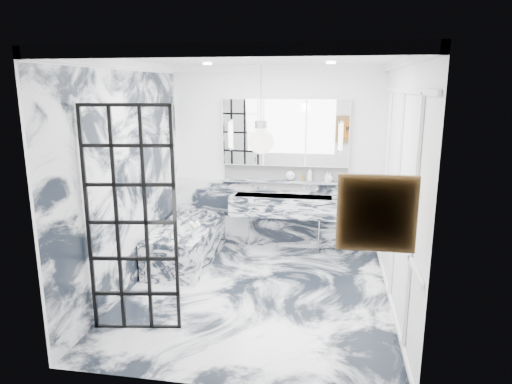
% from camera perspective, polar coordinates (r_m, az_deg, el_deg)
% --- Properties ---
extents(floor, '(3.60, 3.60, 0.00)m').
position_cam_1_polar(floor, '(5.75, 0.01, -12.66)').
color(floor, silver).
rests_on(floor, ground).
extents(ceiling, '(3.60, 3.60, 0.00)m').
position_cam_1_polar(ceiling, '(5.18, 0.01, 16.45)').
color(ceiling, white).
rests_on(ceiling, wall_back).
extents(wall_back, '(3.60, 0.00, 3.60)m').
position_cam_1_polar(wall_back, '(7.04, 2.47, 4.13)').
color(wall_back, white).
rests_on(wall_back, floor).
extents(wall_front, '(3.60, 0.00, 3.60)m').
position_cam_1_polar(wall_front, '(3.58, -4.81, -4.78)').
color(wall_front, white).
rests_on(wall_front, floor).
extents(wall_left, '(0.00, 3.60, 3.60)m').
position_cam_1_polar(wall_left, '(5.77, -15.86, 1.64)').
color(wall_left, white).
rests_on(wall_left, floor).
extents(wall_right, '(0.00, 3.60, 3.60)m').
position_cam_1_polar(wall_right, '(5.27, 17.43, 0.47)').
color(wall_right, white).
rests_on(wall_right, floor).
extents(marble_clad_back, '(3.18, 0.05, 1.05)m').
position_cam_1_polar(marble_clad_back, '(7.21, 2.37, -2.79)').
color(marble_clad_back, silver).
rests_on(marble_clad_back, floor).
extents(marble_clad_left, '(0.02, 3.56, 2.68)m').
position_cam_1_polar(marble_clad_left, '(5.78, -15.69, 1.05)').
color(marble_clad_left, silver).
rests_on(marble_clad_left, floor).
extents(panel_molding, '(0.03, 3.40, 2.30)m').
position_cam_1_polar(panel_molding, '(5.29, 17.14, -0.57)').
color(panel_molding, white).
rests_on(panel_molding, floor).
extents(soap_bottle_a, '(0.09, 0.09, 0.22)m').
position_cam_1_polar(soap_bottle_a, '(6.94, 6.74, 2.24)').
color(soap_bottle_a, '#8C5919').
rests_on(soap_bottle_a, ledge).
extents(soap_bottle_b, '(0.09, 0.09, 0.16)m').
position_cam_1_polar(soap_bottle_b, '(6.94, 8.89, 1.92)').
color(soap_bottle_b, '#4C4C51').
rests_on(soap_bottle_b, ledge).
extents(soap_bottle_c, '(0.14, 0.14, 0.15)m').
position_cam_1_polar(soap_bottle_c, '(6.94, 9.17, 1.85)').
color(soap_bottle_c, silver).
rests_on(soap_bottle_c, ledge).
extents(face_pot, '(0.15, 0.15, 0.15)m').
position_cam_1_polar(face_pot, '(6.97, 4.32, 2.05)').
color(face_pot, white).
rests_on(face_pot, ledge).
extents(amber_bottle, '(0.04, 0.04, 0.10)m').
position_cam_1_polar(amber_bottle, '(6.96, 5.90, 1.79)').
color(amber_bottle, '#8C5919').
rests_on(amber_bottle, ledge).
extents(flower_vase, '(0.08, 0.08, 0.12)m').
position_cam_1_polar(flower_vase, '(6.01, -7.64, -5.32)').
color(flower_vase, silver).
rests_on(flower_vase, bathtub).
extents(crittall_door, '(0.88, 0.17, 2.32)m').
position_cam_1_polar(crittall_door, '(4.76, -15.30, -3.68)').
color(crittall_door, black).
rests_on(crittall_door, floor).
extents(artwork, '(0.48, 0.05, 0.48)m').
position_cam_1_polar(artwork, '(3.48, 14.83, -2.59)').
color(artwork, '#C25813').
rests_on(artwork, wall_front).
extents(pendant_light, '(0.22, 0.22, 0.22)m').
position_cam_1_polar(pendant_light, '(3.87, 0.62, 6.37)').
color(pendant_light, white).
rests_on(pendant_light, ceiling).
extents(trough_sink, '(1.60, 0.45, 0.30)m').
position_cam_1_polar(trough_sink, '(6.92, 3.39, -1.70)').
color(trough_sink, silver).
rests_on(trough_sink, wall_back).
extents(ledge, '(1.90, 0.14, 0.04)m').
position_cam_1_polar(ledge, '(7.01, 3.57, 1.33)').
color(ledge, silver).
rests_on(ledge, wall_back).
extents(subway_tile, '(1.90, 0.03, 0.23)m').
position_cam_1_polar(subway_tile, '(7.04, 3.64, 2.50)').
color(subway_tile, white).
rests_on(subway_tile, wall_back).
extents(mirror_cabinet, '(1.90, 0.16, 1.00)m').
position_cam_1_polar(mirror_cabinet, '(6.90, 3.67, 7.45)').
color(mirror_cabinet, white).
rests_on(mirror_cabinet, wall_back).
extents(sconce_left, '(0.07, 0.07, 0.40)m').
position_cam_1_polar(sconce_left, '(6.94, -3.22, 7.16)').
color(sconce_left, white).
rests_on(sconce_left, mirror_cabinet).
extents(sconce_right, '(0.07, 0.07, 0.40)m').
position_cam_1_polar(sconce_right, '(6.77, 10.54, 6.81)').
color(sconce_right, white).
rests_on(sconce_right, mirror_cabinet).
extents(bathtub, '(0.75, 1.65, 0.55)m').
position_cam_1_polar(bathtub, '(6.71, -8.69, -6.38)').
color(bathtub, silver).
rests_on(bathtub, floor).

